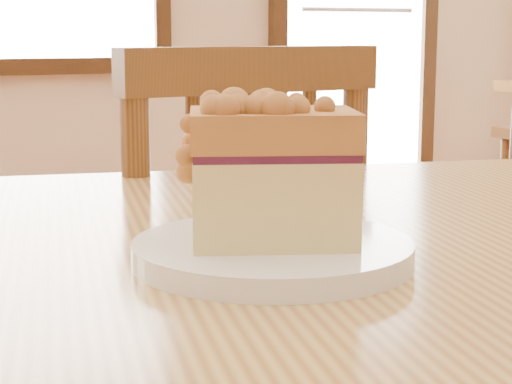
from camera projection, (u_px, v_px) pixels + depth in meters
cafe_table_main at (271, 352)px, 0.77m from camera, size 1.28×0.98×0.75m
cafe_chair_main at (203, 342)px, 1.33m from camera, size 0.46×0.46×0.91m
plate at (273, 253)px, 0.67m from camera, size 0.21×0.21×0.02m
cake_slice at (274, 171)px, 0.65m from camera, size 0.15×0.13×0.11m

